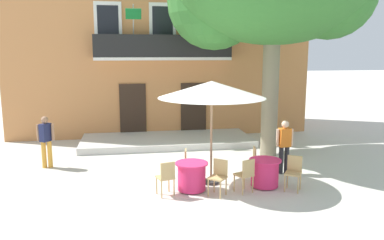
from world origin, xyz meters
TOP-DOWN VIEW (x-y plane):
  - ground_plane at (0.00, 0.00)m, footprint 120.00×120.00m
  - building_facade at (-0.20, 6.99)m, footprint 13.00×5.09m
  - entrance_step_platform at (-0.20, 3.65)m, footprint 6.70×2.69m
  - cafe_table_near_tree at (1.88, -1.79)m, footprint 0.86×0.86m
  - cafe_chair_near_tree_0 at (1.23, -2.16)m, footprint 0.53×0.53m
  - cafe_chair_near_tree_1 at (2.54, -2.15)m, footprint 0.56×0.56m
  - cafe_chair_near_tree_2 at (1.95, -1.04)m, footprint 0.47×0.47m
  - cafe_table_middle at (-0.12, -1.75)m, footprint 0.86×0.86m
  - cafe_chair_middle_0 at (-0.06, -1.00)m, footprint 0.47×0.47m
  - cafe_chair_middle_1 at (-0.82, -2.04)m, footprint 0.50×0.50m
  - cafe_chair_middle_2 at (0.51, -2.16)m, footprint 0.56×0.56m
  - cafe_umbrella at (0.51, -1.27)m, footprint 2.90×2.90m
  - pedestrian_near_entrance at (-4.28, 1.04)m, footprint 0.53×0.40m
  - pedestrian_mid_plaza at (2.85, -0.76)m, footprint 0.53×0.25m

SIDE VIEW (x-z plane):
  - ground_plane at x=0.00m, z-range 0.00..0.00m
  - entrance_step_platform at x=-0.20m, z-range 0.00..0.25m
  - cafe_table_near_tree at x=1.88m, z-range 0.01..0.77m
  - cafe_table_middle at x=-0.12m, z-range 0.01..0.77m
  - cafe_chair_near_tree_0 at x=1.23m, z-range 0.07..0.98m
  - cafe_chair_near_tree_1 at x=2.54m, z-range 0.07..0.98m
  - cafe_chair_near_tree_2 at x=1.95m, z-range 0.07..0.98m
  - cafe_chair_middle_0 at x=-0.06m, z-range 0.07..0.98m
  - cafe_chair_middle_1 at x=-0.82m, z-range 0.07..0.98m
  - cafe_chair_middle_2 at x=0.51m, z-range 0.07..0.98m
  - pedestrian_mid_plaza at x=2.85m, z-range 0.10..1.72m
  - pedestrian_near_entrance at x=-4.28m, z-range 0.11..1.75m
  - cafe_umbrella at x=0.51m, z-range 1.19..4.04m
  - building_facade at x=-0.20m, z-range 0.00..7.50m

